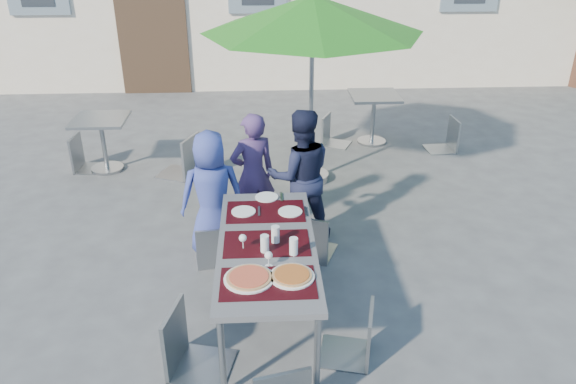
{
  "coord_description": "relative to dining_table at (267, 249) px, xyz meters",
  "views": [
    {
      "loc": [
        -0.01,
        -3.46,
        3.18
      ],
      "look_at": [
        0.24,
        1.38,
        0.77
      ],
      "focal_mm": 35.0,
      "sensor_mm": 36.0,
      "label": 1
    }
  ],
  "objects": [
    {
      "name": "ground",
      "position": [
        -0.02,
        -0.48,
        -0.7
      ],
      "size": [
        90.0,
        90.0,
        0.0
      ],
      "primitive_type": "plane",
      "color": "#49494B",
      "rests_on": "ground"
    },
    {
      "name": "dining_table",
      "position": [
        0.0,
        0.0,
        0.0
      ],
      "size": [
        0.8,
        1.85,
        0.76
      ],
      "color": "#424146",
      "rests_on": "ground"
    },
    {
      "name": "pizza_near_left",
      "position": [
        -0.14,
        -0.5,
        0.07
      ],
      "size": [
        0.38,
        0.38,
        0.03
      ],
      "color": "white",
      "rests_on": "dining_table"
    },
    {
      "name": "pizza_near_right",
      "position": [
        0.18,
        -0.49,
        0.07
      ],
      "size": [
        0.34,
        0.34,
        0.03
      ],
      "color": "white",
      "rests_on": "dining_table"
    },
    {
      "name": "glassware",
      "position": [
        0.05,
        -0.12,
        0.13
      ],
      "size": [
        0.47,
        0.41,
        0.15
      ],
      "color": "silver",
      "rests_on": "dining_table"
    },
    {
      "name": "place_settings",
      "position": [
        0.02,
        0.63,
        0.06
      ],
      "size": [
        0.68,
        0.52,
        0.01
      ],
      "color": "white",
      "rests_on": "dining_table"
    },
    {
      "name": "child_0",
      "position": [
        -0.53,
        1.12,
        -0.04
      ],
      "size": [
        0.72,
        0.55,
        1.32
      ],
      "primitive_type": "imported",
      "rotation": [
        0.0,
        0.0,
        3.35
      ],
      "color": "#38459A",
      "rests_on": "ground"
    },
    {
      "name": "child_1",
      "position": [
        -0.12,
        1.52,
        -0.01
      ],
      "size": [
        0.58,
        0.48,
        1.36
      ],
      "primitive_type": "imported",
      "rotation": [
        0.0,
        0.0,
        3.49
      ],
      "color": "#4A3166",
      "rests_on": "ground"
    },
    {
      "name": "child_2",
      "position": [
        0.38,
        1.37,
        0.03
      ],
      "size": [
        0.75,
        0.49,
        1.45
      ],
      "primitive_type": "imported",
      "rotation": [
        0.0,
        0.0,
        3.27
      ],
      "color": "#191C37",
      "rests_on": "ground"
    },
    {
      "name": "chair_0",
      "position": [
        -0.51,
        0.87,
        -0.21
      ],
      "size": [
        0.43,
        0.43,
        0.84
      ],
      "color": "gray",
      "rests_on": "ground"
    },
    {
      "name": "chair_1",
      "position": [
        -0.1,
        1.12,
        -0.13
      ],
      "size": [
        0.53,
        0.53,
        0.97
      ],
      "color": "gray",
      "rests_on": "ground"
    },
    {
      "name": "chair_2",
      "position": [
        0.45,
        0.93,
        -0.14
      ],
      "size": [
        0.56,
        0.56,
        0.96
      ],
      "color": "gray",
      "rests_on": "ground"
    },
    {
      "name": "chair_3",
      "position": [
        -0.62,
        -0.57,
        -0.11
      ],
      "size": [
        0.53,
        0.53,
        1.0
      ],
      "color": "gray",
      "rests_on": "ground"
    },
    {
      "name": "chair_4",
      "position": [
        0.69,
        -0.53,
        -0.18
      ],
      "size": [
        0.48,
        0.47,
        0.88
      ],
      "color": "gray",
      "rests_on": "ground"
    },
    {
      "name": "chair_5",
      "position": [
        0.1,
        -1.27,
        -0.17
      ],
      "size": [
        0.48,
        0.48,
        0.9
      ],
      "color": "gray",
      "rests_on": "ground"
    },
    {
      "name": "patio_umbrella",
      "position": [
        0.61,
        2.8,
        1.42
      ],
      "size": [
        2.66,
        2.66,
        2.35
      ],
      "color": "#9C9EA3",
      "rests_on": "ground"
    },
    {
      "name": "cafe_table_0",
      "position": [
        -2.15,
        3.27,
        -0.19
      ],
      "size": [
        0.7,
        0.7,
        0.75
      ],
      "color": "#9C9EA3",
      "rests_on": "ground"
    },
    {
      "name": "bg_chair_l_0",
      "position": [
        -2.45,
        3.31,
        -0.16
      ],
      "size": [
        0.44,
        0.44,
        0.92
      ],
      "color": "gray",
      "rests_on": "ground"
    },
    {
      "name": "bg_chair_r_0",
      "position": [
        -1.06,
        3.03,
        -0.07
      ],
      "size": [
        0.61,
        0.61,
        1.06
      ],
      "color": "#93979E",
      "rests_on": "ground"
    },
    {
      "name": "cafe_table_1",
      "position": [
        1.68,
        4.09,
        -0.17
      ],
      "size": [
        0.71,
        0.71,
        0.77
      ],
      "color": "#9C9EA3",
      "rests_on": "ground"
    },
    {
      "name": "bg_chair_l_1",
      "position": [
        1.06,
        4.08,
        -0.2
      ],
      "size": [
        0.5,
        0.5,
        0.85
      ],
      "color": "gray",
      "rests_on": "ground"
    },
    {
      "name": "bg_chair_r_1",
      "position": [
        2.74,
        3.76,
        -0.17
      ],
      "size": [
        0.43,
        0.43,
        0.91
      ],
      "color": "#8F959A",
      "rests_on": "ground"
    }
  ]
}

